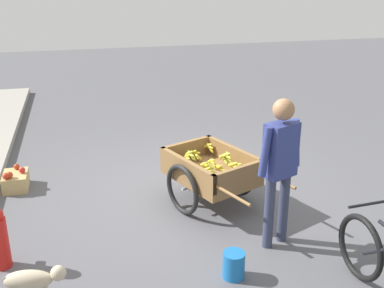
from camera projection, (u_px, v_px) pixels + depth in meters
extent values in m
plane|color=#56565B|center=(180.00, 193.00, 6.37)|extent=(24.00, 24.00, 0.00)
cube|color=olive|center=(211.00, 175.00, 5.96)|extent=(1.32, 1.16, 0.10)
cube|color=olive|center=(187.00, 150.00, 6.29)|extent=(0.36, 0.76, 0.24)
cube|color=olive|center=(238.00, 177.00, 5.50)|extent=(0.36, 0.76, 0.24)
cube|color=olive|center=(187.00, 169.00, 5.69)|extent=(1.04, 0.48, 0.24)
cube|color=olive|center=(233.00, 156.00, 6.10)|extent=(1.04, 0.48, 0.24)
torus|color=black|center=(182.00, 190.00, 5.74)|extent=(0.61, 0.30, 0.64)
torus|color=black|center=(237.00, 172.00, 6.23)|extent=(0.61, 0.30, 0.64)
cylinder|color=#9E9EA8|center=(211.00, 180.00, 5.98)|extent=(0.37, 0.83, 0.04)
cylinder|color=olive|center=(233.00, 196.00, 5.09)|extent=(0.52, 0.24, 0.04)
cylinder|color=olive|center=(278.00, 180.00, 5.47)|extent=(0.52, 0.24, 0.04)
cylinder|color=#9E9EA8|center=(189.00, 178.00, 6.39)|extent=(0.04, 0.04, 0.35)
ellipsoid|color=gold|center=(229.00, 157.00, 5.90)|extent=(0.18, 0.08, 0.14)
ellipsoid|color=gold|center=(228.00, 156.00, 5.91)|extent=(0.19, 0.08, 0.05)
ellipsoid|color=gold|center=(226.00, 155.00, 5.92)|extent=(0.18, 0.11, 0.14)
ellipsoid|color=gold|center=(197.00, 156.00, 6.24)|extent=(0.16, 0.14, 0.14)
ellipsoid|color=gold|center=(196.00, 155.00, 6.24)|extent=(0.19, 0.07, 0.10)
ellipsoid|color=gold|center=(195.00, 154.00, 6.24)|extent=(0.18, 0.06, 0.05)
ellipsoid|color=gold|center=(195.00, 153.00, 6.24)|extent=(0.17, 0.16, 0.09)
ellipsoid|color=gold|center=(194.00, 152.00, 6.24)|extent=(0.17, 0.08, 0.15)
ellipsoid|color=gold|center=(222.00, 170.00, 5.66)|extent=(0.16, 0.16, 0.13)
ellipsoid|color=gold|center=(221.00, 168.00, 5.67)|extent=(0.19, 0.12, 0.05)
ellipsoid|color=gold|center=(220.00, 167.00, 5.68)|extent=(0.18, 0.06, 0.14)
ellipsoid|color=gold|center=(240.00, 168.00, 5.70)|extent=(0.16, 0.15, 0.14)
ellipsoid|color=gold|center=(239.00, 167.00, 5.71)|extent=(0.19, 0.07, 0.07)
ellipsoid|color=gold|center=(238.00, 166.00, 5.71)|extent=(0.17, 0.14, 0.09)
ellipsoid|color=gold|center=(237.00, 165.00, 5.71)|extent=(0.18, 0.12, 0.12)
ellipsoid|color=gold|center=(210.00, 148.00, 6.36)|extent=(0.18, 0.11, 0.14)
ellipsoid|color=gold|center=(209.00, 147.00, 6.37)|extent=(0.18, 0.12, 0.05)
ellipsoid|color=gold|center=(207.00, 146.00, 6.38)|extent=(0.17, 0.14, 0.13)
ellipsoid|color=gold|center=(236.00, 168.00, 5.67)|extent=(0.15, 0.15, 0.15)
ellipsoid|color=gold|center=(235.00, 167.00, 5.67)|extent=(0.19, 0.10, 0.10)
ellipsoid|color=gold|center=(234.00, 166.00, 5.67)|extent=(0.19, 0.09, 0.04)
ellipsoid|color=gold|center=(233.00, 165.00, 5.67)|extent=(0.18, 0.14, 0.10)
ellipsoid|color=gold|center=(233.00, 164.00, 5.67)|extent=(0.18, 0.13, 0.13)
ellipsoid|color=gold|center=(189.00, 160.00, 6.10)|extent=(0.17, 0.10, 0.15)
ellipsoid|color=gold|center=(188.00, 159.00, 6.10)|extent=(0.19, 0.10, 0.07)
ellipsoid|color=gold|center=(187.00, 158.00, 6.11)|extent=(0.19, 0.08, 0.08)
ellipsoid|color=gold|center=(186.00, 157.00, 6.11)|extent=(0.16, 0.14, 0.15)
ellipsoid|color=gold|center=(192.00, 156.00, 6.06)|extent=(0.18, 0.11, 0.13)
ellipsoid|color=gold|center=(190.00, 155.00, 6.07)|extent=(0.19, 0.11, 0.05)
ellipsoid|color=gold|center=(189.00, 153.00, 6.08)|extent=(0.17, 0.14, 0.14)
ellipsoid|color=gold|center=(211.00, 172.00, 5.67)|extent=(0.18, 0.10, 0.13)
ellipsoid|color=gold|center=(210.00, 171.00, 5.67)|extent=(0.18, 0.15, 0.08)
ellipsoid|color=gold|center=(208.00, 170.00, 5.67)|extent=(0.19, 0.06, 0.09)
ellipsoid|color=gold|center=(207.00, 169.00, 5.68)|extent=(0.18, 0.07, 0.14)
ellipsoid|color=gold|center=(214.00, 164.00, 5.90)|extent=(0.18, 0.09, 0.14)
ellipsoid|color=gold|center=(213.00, 163.00, 5.91)|extent=(0.19, 0.06, 0.08)
ellipsoid|color=gold|center=(212.00, 162.00, 5.91)|extent=(0.19, 0.07, 0.08)
ellipsoid|color=gold|center=(211.00, 161.00, 5.91)|extent=(0.18, 0.09, 0.13)
ellipsoid|color=gold|center=(225.00, 159.00, 6.02)|extent=(0.18, 0.06, 0.13)
ellipsoid|color=gold|center=(224.00, 159.00, 6.02)|extent=(0.19, 0.12, 0.09)
ellipsoid|color=gold|center=(223.00, 158.00, 6.03)|extent=(0.19, 0.10, 0.08)
ellipsoid|color=gold|center=(222.00, 157.00, 6.03)|extent=(0.17, 0.08, 0.16)
ellipsoid|color=gold|center=(209.00, 168.00, 5.82)|extent=(0.18, 0.05, 0.14)
ellipsoid|color=gold|center=(207.00, 167.00, 5.83)|extent=(0.16, 0.16, 0.05)
ellipsoid|color=gold|center=(206.00, 166.00, 5.84)|extent=(0.18, 0.06, 0.14)
ellipsoid|color=gold|center=(208.00, 168.00, 5.74)|extent=(0.17, 0.13, 0.14)
ellipsoid|color=gold|center=(207.00, 167.00, 5.74)|extent=(0.18, 0.13, 0.11)
ellipsoid|color=gold|center=(206.00, 166.00, 5.75)|extent=(0.17, 0.15, 0.05)
ellipsoid|color=gold|center=(205.00, 165.00, 5.75)|extent=(0.19, 0.05, 0.10)
ellipsoid|color=gold|center=(204.00, 164.00, 5.75)|extent=(0.18, 0.10, 0.14)
cylinder|color=#333851|center=(269.00, 213.00, 5.02)|extent=(0.11, 0.11, 0.82)
cylinder|color=#333851|center=(284.00, 207.00, 5.14)|extent=(0.11, 0.11, 0.82)
cube|color=navy|center=(281.00, 150.00, 4.83)|extent=(0.32, 0.39, 0.58)
sphere|color=#9E704C|center=(284.00, 110.00, 4.68)|extent=(0.22, 0.22, 0.22)
cylinder|color=navy|center=(265.00, 152.00, 4.70)|extent=(0.08, 0.13, 0.53)
cylinder|color=navy|center=(296.00, 143.00, 4.94)|extent=(0.08, 0.12, 0.53)
torus|color=black|center=(360.00, 247.00, 4.56)|extent=(0.66, 0.11, 0.66)
cylinder|color=black|center=(370.00, 204.00, 4.33)|extent=(0.06, 0.46, 0.03)
ellipsoid|color=beige|center=(28.00, 280.00, 4.18)|extent=(0.25, 0.46, 0.18)
sphere|color=beige|center=(58.00, 273.00, 4.18)|extent=(0.14, 0.14, 0.14)
cylinder|color=red|center=(0.00, 243.00, 4.72)|extent=(0.18, 0.18, 0.55)
cylinder|color=red|center=(0.00, 233.00, 4.80)|extent=(0.10, 0.07, 0.07)
cylinder|color=#1966B2|center=(234.00, 265.00, 4.61)|extent=(0.22, 0.22, 0.27)
cube|color=tan|center=(16.00, 181.00, 6.46)|extent=(0.44, 0.32, 0.22)
sphere|color=#B23319|center=(9.00, 175.00, 6.27)|extent=(0.09, 0.09, 0.09)
sphere|color=#B23319|center=(6.00, 176.00, 6.23)|extent=(0.09, 0.09, 0.09)
sphere|color=#B23319|center=(17.00, 167.00, 6.54)|extent=(0.08, 0.08, 0.08)
sphere|color=red|center=(22.00, 170.00, 6.43)|extent=(0.09, 0.09, 0.09)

